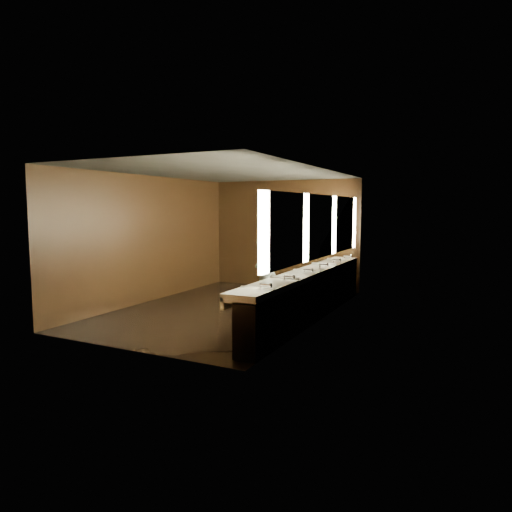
% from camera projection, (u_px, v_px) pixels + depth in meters
% --- Properties ---
extents(floor, '(6.00, 6.00, 0.00)m').
position_uv_depth(floor, '(227.00, 309.00, 9.41)').
color(floor, black).
rests_on(floor, ground).
extents(ceiling, '(4.00, 6.00, 0.02)m').
position_uv_depth(ceiling, '(226.00, 172.00, 9.11)').
color(ceiling, '#2D2D2B').
rests_on(ceiling, wall_back).
extents(wall_back, '(4.00, 0.02, 2.80)m').
position_uv_depth(wall_back, '(284.00, 234.00, 11.93)').
color(wall_back, black).
rests_on(wall_back, floor).
extents(wall_front, '(4.00, 0.02, 2.80)m').
position_uv_depth(wall_front, '(123.00, 255.00, 6.59)').
color(wall_front, black).
rests_on(wall_front, floor).
extents(wall_left, '(0.02, 6.00, 2.80)m').
position_uv_depth(wall_left, '(149.00, 239.00, 10.15)').
color(wall_left, black).
rests_on(wall_left, floor).
extents(wall_right, '(0.02, 6.00, 2.80)m').
position_uv_depth(wall_right, '(321.00, 245.00, 8.37)').
color(wall_right, black).
rests_on(wall_right, floor).
extents(sink_counter, '(0.55, 5.40, 1.01)m').
position_uv_depth(sink_counter, '(310.00, 293.00, 8.56)').
color(sink_counter, black).
rests_on(sink_counter, floor).
extents(mirror_band, '(0.06, 5.03, 1.15)m').
position_uv_depth(mirror_band, '(320.00, 226.00, 8.35)').
color(mirror_band, '#FCF4C7').
rests_on(mirror_band, wall_right).
extents(person, '(0.68, 0.79, 1.83)m').
position_uv_depth(person, '(267.00, 272.00, 8.39)').
color(person, '#7CA5B9').
rests_on(person, floor).
extents(trash_bin, '(0.38, 0.38, 0.58)m').
position_uv_depth(trash_bin, '(245.00, 330.00, 6.73)').
color(trash_bin, black).
rests_on(trash_bin, floor).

